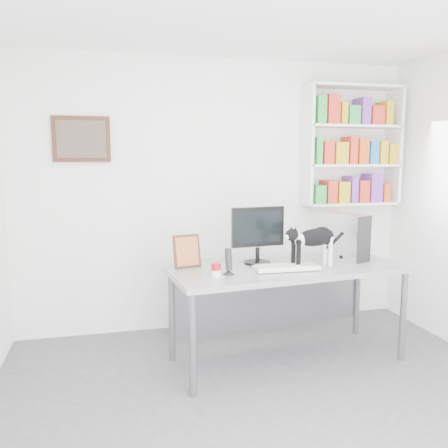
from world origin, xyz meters
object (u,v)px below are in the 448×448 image
(monitor, at_px, (258,235))
(cat, at_px, (314,247))
(keyboard, at_px, (286,267))
(pc_tower, at_px, (345,236))
(speaker, at_px, (229,261))
(desk, at_px, (287,314))
(bookshelf, at_px, (352,146))
(leaning_print, at_px, (187,251))
(soup_can, at_px, (216,270))

(monitor, relative_size, cat, 0.90)
(keyboard, relative_size, pc_tower, 1.26)
(speaker, relative_size, cat, 0.39)
(monitor, bearing_deg, desk, -44.96)
(desk, xyz_separation_m, cat, (0.19, -0.08, 0.58))
(monitor, bearing_deg, bookshelf, 23.81)
(monitor, height_order, cat, monitor)
(leaning_print, distance_m, soup_can, 0.42)
(desk, bearing_deg, monitor, 134.96)
(pc_tower, relative_size, cat, 0.75)
(desk, relative_size, monitor, 3.91)
(bookshelf, xyz_separation_m, soup_can, (-1.70, -1.05, -0.97))
(desk, distance_m, pc_tower, 0.88)
(bookshelf, relative_size, pc_tower, 2.97)
(bookshelf, relative_size, speaker, 5.67)
(pc_tower, bearing_deg, bookshelf, 38.21)
(bookshelf, distance_m, speaker, 2.09)
(keyboard, relative_size, cat, 0.94)
(leaning_print, relative_size, soup_can, 2.66)
(pc_tower, relative_size, speaker, 1.91)
(desk, xyz_separation_m, pc_tower, (0.61, 0.17, 0.62))
(monitor, xyz_separation_m, keyboard, (0.16, -0.27, -0.23))
(desk, height_order, keyboard, keyboard)
(keyboard, bearing_deg, desk, 59.76)
(pc_tower, distance_m, leaning_print, 1.44)
(desk, distance_m, monitor, 0.72)
(leaning_print, height_order, cat, cat)
(speaker, height_order, cat, cat)
(monitor, bearing_deg, pc_tower, -5.96)
(speaker, bearing_deg, soup_can, -164.39)
(desk, height_order, leaning_print, leaning_print)
(desk, relative_size, cat, 3.53)
(monitor, height_order, keyboard, monitor)
(desk, xyz_separation_m, keyboard, (-0.06, -0.09, 0.43))
(keyboard, height_order, cat, cat)
(keyboard, xyz_separation_m, pc_tower, (0.66, 0.26, 0.19))
(keyboard, bearing_deg, soup_can, -169.13)
(bookshelf, xyz_separation_m, desk, (-1.03, -0.87, -1.44))
(monitor, distance_m, speaker, 0.48)
(pc_tower, height_order, soup_can, pc_tower)
(keyboard, bearing_deg, pc_tower, 23.74)
(bookshelf, height_order, leaning_print, bookshelf)
(pc_tower, relative_size, leaning_print, 1.47)
(monitor, relative_size, speaker, 2.30)
(monitor, height_order, soup_can, monitor)
(leaning_print, bearing_deg, bookshelf, 9.46)
(cat, bearing_deg, leaning_print, 148.24)
(soup_can, bearing_deg, desk, 15.10)
(monitor, xyz_separation_m, pc_tower, (0.82, -0.01, -0.04))
(keyboard, distance_m, leaning_print, 0.83)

